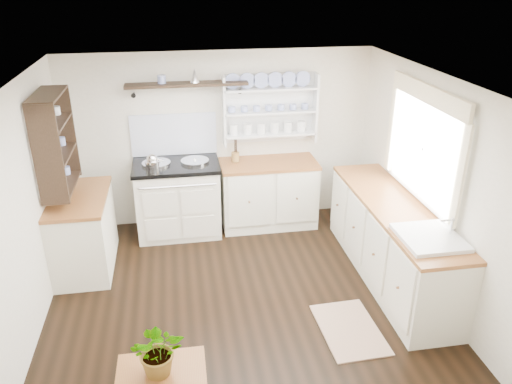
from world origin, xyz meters
TOP-DOWN VIEW (x-y plane):
  - floor at (0.00, 0.00)m, footprint 4.00×3.80m
  - wall_back at (0.00, 1.90)m, footprint 4.00×0.02m
  - wall_right at (2.00, 0.00)m, footprint 0.02×3.80m
  - wall_left at (-2.00, 0.00)m, footprint 0.02×3.80m
  - ceiling at (0.00, 0.00)m, footprint 4.00×3.80m
  - window at (1.95, 0.15)m, footprint 0.08×1.55m
  - aga_cooker at (-0.60, 1.57)m, footprint 1.09×0.75m
  - back_cabinets at (0.60, 1.60)m, footprint 1.27×0.63m
  - right_cabinets at (1.70, 0.10)m, footprint 0.62×2.43m
  - belfast_sink at (1.70, -0.65)m, footprint 0.55×0.60m
  - left_cabinets at (-1.70, 0.90)m, footprint 0.62×1.13m
  - plate_rack at (0.65, 1.86)m, footprint 1.20×0.22m
  - high_shelf at (-0.40, 1.78)m, footprint 1.50×0.29m
  - left_shelving at (-1.84, 0.90)m, footprint 0.28×0.80m
  - kettle at (-0.88, 1.45)m, footprint 0.18×0.18m
  - utensil_crock at (0.17, 1.68)m, footprint 0.10×0.10m
  - center_table at (-0.82, -1.38)m, footprint 0.69×0.50m
  - potted_plant at (-0.82, -1.38)m, footprint 0.40×0.35m
  - floor_rug at (0.96, -0.72)m, footprint 0.58×0.87m

SIDE VIEW (x-z plane):
  - floor at x=0.00m, z-range -0.01..0.01m
  - floor_rug at x=0.96m, z-range 0.00..0.02m
  - center_table at x=-0.82m, z-range 0.14..0.52m
  - right_cabinets at x=1.70m, z-range 0.01..0.91m
  - left_cabinets at x=-1.70m, z-range 0.01..0.91m
  - back_cabinets at x=0.60m, z-range 0.01..0.91m
  - aga_cooker at x=-0.60m, z-range -0.01..0.99m
  - potted_plant at x=-0.82m, z-range 0.37..0.81m
  - belfast_sink at x=1.70m, z-range 0.58..1.03m
  - utensil_crock at x=0.17m, z-range 0.91..1.03m
  - kettle at x=-0.88m, z-range 0.93..1.15m
  - wall_back at x=0.00m, z-range 0.00..2.30m
  - wall_right at x=2.00m, z-range 0.00..2.30m
  - wall_left at x=-2.00m, z-range 0.00..2.30m
  - left_shelving at x=-1.84m, z-range 1.02..2.08m
  - plate_rack at x=0.65m, z-range 1.11..2.01m
  - window at x=1.95m, z-range 0.95..2.17m
  - high_shelf at x=-0.40m, z-range 1.83..1.99m
  - ceiling at x=0.00m, z-range 2.29..2.30m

